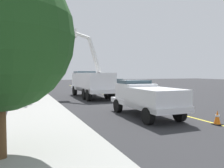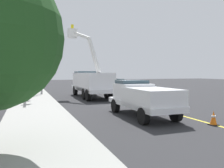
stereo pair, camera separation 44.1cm
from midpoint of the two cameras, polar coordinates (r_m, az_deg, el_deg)
ground at (r=22.25m, az=2.50°, el=-3.66°), size 120.00×120.00×0.00m
sidewalk_far_side at (r=20.47m, az=-18.47°, el=-4.21°), size 60.09×5.90×0.12m
lane_centre_stripe at (r=22.24m, az=2.50°, el=-3.65°), size 49.97×2.08×0.01m
utility_bucket_truck at (r=23.32m, az=-4.78°, el=0.64°), size 8.29×3.60×7.51m
service_pickup_truck at (r=13.16m, az=8.70°, el=-3.34°), size 5.68×2.36×2.06m
passing_minivan at (r=31.69m, az=0.92°, el=0.06°), size 4.87×2.10×1.69m
traffic_cone_leading at (r=12.17m, az=25.14°, el=-7.78°), size 0.40×0.40×0.70m
traffic_cone_mid_front at (r=27.86m, az=-2.89°, el=-1.49°), size 0.40×0.40×0.84m
traffic_signal_mast at (r=25.11m, az=-16.74°, el=9.39°), size 5.49×0.65×8.04m
street_tree_right at (r=29.32m, az=-21.62°, el=5.63°), size 2.97×2.97×5.56m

